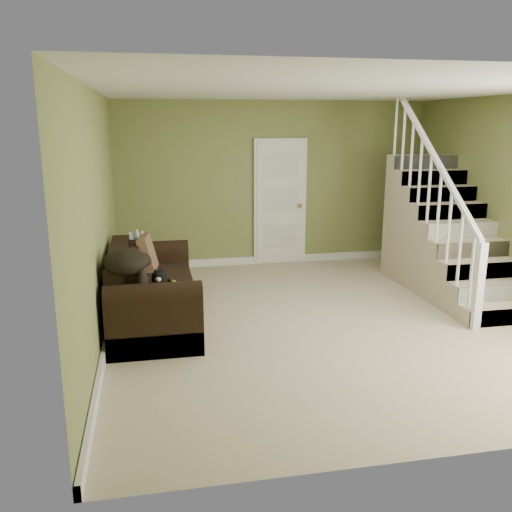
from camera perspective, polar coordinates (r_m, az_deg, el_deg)
name	(u,v)px	position (r m, az deg, el deg)	size (l,w,h in m)	color
floor	(325,319)	(6.47, 7.26, -6.65)	(5.00, 5.50, 0.01)	tan
ceiling	(332,89)	(6.08, 8.03, 16.98)	(5.00, 5.50, 0.01)	white
wall_back	(274,184)	(8.77, 1.86, 7.58)	(5.00, 0.04, 2.60)	olive
wall_front	(466,277)	(3.70, 21.27, -2.03)	(5.00, 0.04, 2.60)	olive
wall_left	(98,218)	(5.85, -16.33, 3.90)	(0.04, 5.50, 2.60)	olive
baseboard_back	(273,259)	(8.96, 1.85, -0.34)	(5.00, 0.04, 0.12)	white
baseboard_left	(108,330)	(6.17, -15.27, -7.49)	(0.04, 5.50, 0.12)	white
baseboard_right	(512,302)	(7.58, 25.36, -4.37)	(0.04, 5.50, 0.12)	white
door	(280,202)	(8.79, 2.56, 5.66)	(0.86, 0.12, 2.02)	white
staircase	(442,242)	(7.95, 18.96, 1.38)	(1.00, 2.51, 2.82)	tan
sofa	(149,294)	(6.39, -11.17, -3.95)	(0.95, 2.20, 0.87)	black
side_table	(138,270)	(7.45, -12.27, -1.49)	(0.62, 0.62, 0.86)	black
cat	(160,278)	(6.18, -10.06, -2.24)	(0.24, 0.50, 0.24)	black
banana	(175,283)	(6.18, -8.54, -2.83)	(0.05, 0.19, 0.05)	gold
throw_pillow	(148,254)	(6.92, -11.31, 0.24)	(0.11, 0.46, 0.46)	#482D1C
throw_blanket	(126,262)	(5.59, -13.57, -0.58)	(0.44, 0.58, 0.24)	black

